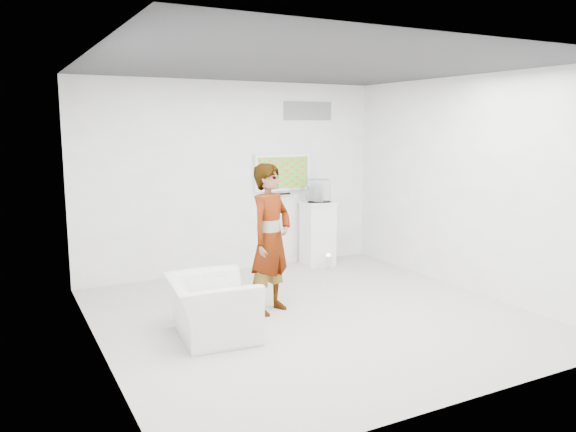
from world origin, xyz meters
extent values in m
cube|color=beige|center=(0.00, 0.00, 0.01)|extent=(5.00, 5.00, 0.01)
cube|color=#2F2F32|center=(0.00, 0.00, 3.00)|extent=(5.00, 5.00, 0.01)
cube|color=white|center=(0.00, 2.50, 1.50)|extent=(5.00, 0.01, 3.00)
cube|color=white|center=(0.00, -2.50, 1.50)|extent=(5.00, 0.01, 3.00)
cube|color=white|center=(-2.50, 0.00, 1.50)|extent=(0.01, 5.00, 3.00)
cube|color=white|center=(2.50, 0.00, 1.50)|extent=(0.01, 5.00, 3.00)
cube|color=silver|center=(0.85, 2.45, 1.55)|extent=(1.00, 0.08, 0.60)
cube|color=slate|center=(1.35, 2.49, 2.55)|extent=(0.90, 0.02, 0.30)
imported|color=silver|center=(-0.38, 0.37, 0.93)|extent=(0.81, 0.71, 1.86)
imported|color=silver|center=(-1.34, -0.10, 0.34)|extent=(1.00, 1.12, 0.67)
cube|color=white|center=(1.37, 2.17, 0.53)|extent=(0.56, 0.56, 1.07)
cylinder|color=white|center=(1.33, 1.75, 0.13)|extent=(0.17, 0.17, 0.27)
cube|color=white|center=(1.37, 2.17, 1.25)|extent=(0.48, 0.48, 0.36)
cube|color=white|center=(1.37, 2.17, 1.18)|extent=(0.11, 0.17, 0.23)
cube|color=white|center=(-0.23, 0.62, 1.68)|extent=(0.08, 0.13, 0.03)
camera|label=1|loc=(-3.36, -5.74, 2.32)|focal=35.00mm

